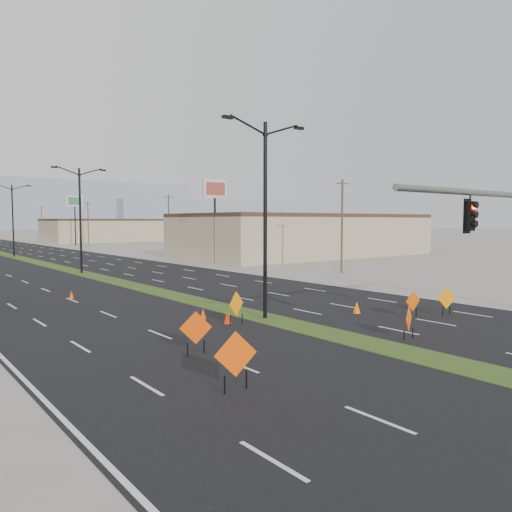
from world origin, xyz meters
TOP-DOWN VIEW (x-y plane):
  - ground at (0.00, 0.00)m, footprint 600.00×600.00m
  - building_se_near at (34.00, 45.00)m, footprint 36.00×18.00m
  - building_se_far at (38.00, 110.00)m, footprint 44.00×16.00m
  - mesa_east at (180.00, 290.00)m, footprint 160.00×50.00m
  - streetlight_0 at (0.00, 12.00)m, footprint 5.15×0.24m
  - streetlight_1 at (0.00, 40.00)m, footprint 5.15×0.24m
  - streetlight_2 at (0.00, 68.00)m, footprint 5.15×0.24m
  - utility_pole_0 at (20.00, 25.00)m, footprint 1.60×0.20m
  - utility_pole_1 at (20.00, 60.00)m, footprint 1.60×0.20m
  - utility_pole_2 at (20.00, 95.00)m, footprint 1.60×0.20m
  - utility_pole_3 at (20.00, 130.00)m, footprint 1.60×0.20m
  - construction_sign_0 at (-7.61, 3.96)m, footprint 1.34×0.33m
  - construction_sign_1 at (-6.42, 8.20)m, footprint 1.18×0.47m
  - construction_sign_2 at (-2.00, 11.75)m, footprint 1.14×0.49m
  - construction_sign_3 at (2.00, 4.74)m, footprint 0.99×0.48m
  - construction_sign_4 at (8.10, 6.68)m, footprint 1.09×0.46m
  - construction_sign_5 at (6.18, 7.43)m, footprint 1.07×0.12m
  - cone_0 at (-2.65, 13.78)m, footprint 0.46×0.46m
  - cone_1 at (-2.28, 12.08)m, footprint 0.51×0.51m
  - cone_2 at (4.83, 10.03)m, footprint 0.52×0.52m
  - cone_3 at (-5.81, 24.74)m, footprint 0.41×0.41m
  - pole_sign_east_near at (16.11, 41.28)m, footprint 3.21×0.41m
  - pole_sign_east_far at (17.55, 95.66)m, footprint 3.31×0.42m

SIDE VIEW (x-z plane):
  - ground at x=0.00m, z-range 0.00..0.00m
  - cone_3 at x=-5.81m, z-range 0.00..0.54m
  - cone_0 at x=-2.65m, z-range 0.00..0.57m
  - cone_2 at x=4.83m, z-range 0.00..0.67m
  - cone_1 at x=-2.28m, z-range 0.00..0.67m
  - construction_sign_5 at x=6.18m, z-range 0.12..1.54m
  - construction_sign_3 at x=2.00m, z-range 0.12..1.55m
  - construction_sign_4 at x=8.10m, z-range 0.13..1.68m
  - construction_sign_2 at x=-2.00m, z-range 0.14..1.75m
  - construction_sign_1 at x=-6.42m, z-range 0.15..1.80m
  - construction_sign_0 at x=-7.61m, z-range 0.17..1.98m
  - building_se_far at x=38.00m, z-range 0.00..5.00m
  - building_se_near at x=34.00m, z-range 0.00..5.50m
  - utility_pole_0 at x=20.00m, z-range 0.17..9.17m
  - utility_pole_1 at x=20.00m, z-range 0.17..9.17m
  - utility_pole_2 at x=20.00m, z-range 0.17..9.17m
  - utility_pole_3 at x=20.00m, z-range 0.17..9.17m
  - streetlight_0 at x=0.00m, z-range 0.41..10.43m
  - streetlight_1 at x=0.00m, z-range 0.41..10.43m
  - streetlight_2 at x=0.00m, z-range 0.41..10.43m
  - pole_sign_east_near at x=16.11m, z-range 3.13..12.95m
  - pole_sign_east_far at x=17.55m, z-range 3.25..13.39m
  - mesa_east at x=180.00m, z-range 0.00..18.00m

